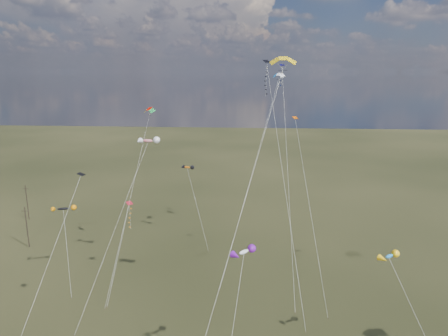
# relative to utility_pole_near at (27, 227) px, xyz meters

# --- Properties ---
(utility_pole_near) EXTENTS (1.40, 0.20, 8.00)m
(utility_pole_near) POSITION_rel_utility_pole_near_xyz_m (0.00, 0.00, 0.00)
(utility_pole_near) COLOR black
(utility_pole_near) RESTS_ON ground
(utility_pole_far) EXTENTS (1.40, 0.20, 8.00)m
(utility_pole_far) POSITION_rel_utility_pole_near_xyz_m (-8.00, 14.00, 0.00)
(utility_pole_far) COLOR black
(utility_pole_far) RESTS_ON ground
(diamond_black_high) EXTENTS (5.95, 22.85, 34.29)m
(diamond_black_high) POSITION_rel_utility_pole_near_xyz_m (44.38, -1.38, 25.30)
(diamond_black_high) COLOR black
(diamond_black_high) RESTS_ON ground
(diamond_navy_tall) EXTENTS (1.83, 25.16, 33.73)m
(diamond_navy_tall) POSITION_rel_utility_pole_near_xyz_m (47.12, 4.42, 24.73)
(diamond_navy_tall) COLOR #0A0746
(diamond_navy_tall) RESTS_ON ground
(diamond_black_mid) EXTENTS (5.85, 12.69, 21.08)m
(diamond_black_mid) POSITION_rel_utility_pole_near_xyz_m (20.77, -28.06, 10.29)
(diamond_black_mid) COLOR black
(diamond_black_mid) RESTS_ON ground
(diamond_red_low) EXTENTS (1.98, 9.09, 12.96)m
(diamond_red_low) POSITION_rel_utility_pole_near_xyz_m (23.22, -10.52, 6.18)
(diamond_red_low) COLOR #AA1525
(diamond_red_low) RESTS_ON ground
(diamond_orange_center) EXTENTS (4.63, 14.33, 25.66)m
(diamond_orange_center) POSITION_rel_utility_pole_near_xyz_m (49.84, -9.62, 12.93)
(diamond_orange_center) COLOR #DF5201
(diamond_orange_center) RESTS_ON ground
(parafoil_yellow) EXTENTS (11.40, 20.64, 34.50)m
(parafoil_yellow) POSITION_rel_utility_pole_near_xyz_m (45.19, -21.39, 29.59)
(parafoil_yellow) COLOR yellow
(parafoil_yellow) RESTS_ON ground
(parafoil_blue_white) EXTENTS (10.17, 18.53, 32.48)m
(parafoil_blue_white) POSITION_rel_utility_pole_near_xyz_m (46.25, 4.79, 27.57)
(parafoil_blue_white) COLOR #2081D4
(parafoil_blue_white) RESTS_ON ground
(parafoil_tricolor) EXTENTS (4.80, 16.69, 27.15)m
(parafoil_tricolor) POSITION_rel_utility_pole_near_xyz_m (25.24, -3.60, 22.32)
(parafoil_tricolor) COLOR #E7CC03
(parafoil_tricolor) RESTS_ON ground
(novelty_black_orange) EXTENTS (5.05, 7.37, 12.04)m
(novelty_black_orange) POSITION_rel_utility_pole_near_xyz_m (12.68, -10.22, 7.46)
(novelty_black_orange) COLOR black
(novelty_black_orange) RESTS_ON ground
(novelty_orange_black) EXTENTS (6.07, 7.23, 14.92)m
(novelty_orange_black) POSITION_rel_utility_pole_near_xyz_m (29.50, 6.89, 10.32)
(novelty_orange_black) COLOR orange
(novelty_orange_black) RESTS_ON ground
(novelty_white_purple) EXTENTS (3.43, 11.04, 15.59)m
(novelty_white_purple) POSITION_rel_utility_pole_near_xyz_m (41.36, -31.04, 10.98)
(novelty_white_purple) COLOR white
(novelty_white_purple) RESTS_ON ground
(novelty_redwhite_stripe) EXTENTS (7.65, 17.77, 22.74)m
(novelty_redwhite_stripe) POSITION_rel_utility_pole_near_xyz_m (25.98, -8.03, 17.96)
(novelty_redwhite_stripe) COLOR red
(novelty_redwhite_stripe) RESTS_ON ground
(novelty_blue_yellow) EXTENTS (6.74, 10.02, 13.47)m
(novelty_blue_yellow) POSITION_rel_utility_pole_near_xyz_m (57.00, -26.42, 8.85)
(novelty_blue_yellow) COLOR #1F78C4
(novelty_blue_yellow) RESTS_ON ground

